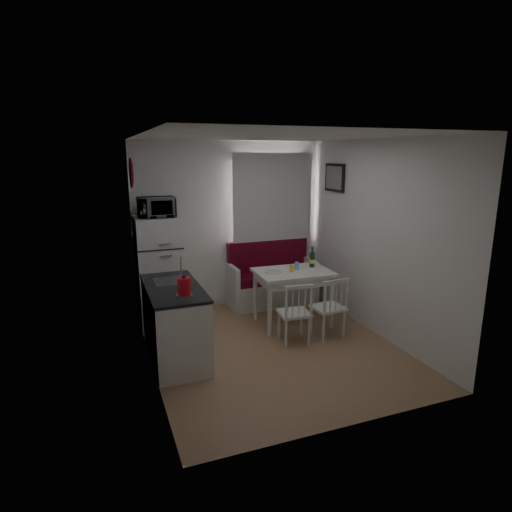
{
  "coord_description": "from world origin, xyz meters",
  "views": [
    {
      "loc": [
        -1.99,
        -4.64,
        2.41
      ],
      "look_at": [
        -0.03,
        0.5,
        1.09
      ],
      "focal_mm": 30.0,
      "sensor_mm": 36.0,
      "label": 1
    }
  ],
  "objects_px": {
    "dining_table": "(293,277)",
    "bench": "(272,284)",
    "chair_right": "(332,302)",
    "chair_left": "(297,307)",
    "wine_bottle": "(312,257)",
    "fridge": "(159,270)",
    "kettle": "(184,286)",
    "kitchen_counter": "(175,322)",
    "microwave": "(156,207)"
  },
  "relations": [
    {
      "from": "fridge",
      "to": "chair_right",
      "type": "bearing_deg",
      "value": -35.53
    },
    {
      "from": "kettle",
      "to": "kitchen_counter",
      "type": "bearing_deg",
      "value": 96.69
    },
    {
      "from": "fridge",
      "to": "kettle",
      "type": "xyz_separation_m",
      "value": [
        0.03,
        -1.67,
        0.24
      ]
    },
    {
      "from": "dining_table",
      "to": "microwave",
      "type": "relative_size",
      "value": 2.17
    },
    {
      "from": "chair_right",
      "to": "chair_left",
      "type": "bearing_deg",
      "value": 176.34
    },
    {
      "from": "chair_left",
      "to": "microwave",
      "type": "distance_m",
      "value": 2.36
    },
    {
      "from": "chair_right",
      "to": "fridge",
      "type": "xyz_separation_m",
      "value": [
        -2.01,
        1.43,
        0.26
      ]
    },
    {
      "from": "fridge",
      "to": "wine_bottle",
      "type": "height_order",
      "value": "fridge"
    },
    {
      "from": "bench",
      "to": "microwave",
      "type": "relative_size",
      "value": 2.89
    },
    {
      "from": "kitchen_counter",
      "to": "kettle",
      "type": "height_order",
      "value": "kitchen_counter"
    },
    {
      "from": "kitchen_counter",
      "to": "fridge",
      "type": "bearing_deg",
      "value": 89.1
    },
    {
      "from": "fridge",
      "to": "microwave",
      "type": "bearing_deg",
      "value": -90.0
    },
    {
      "from": "chair_right",
      "to": "dining_table",
      "type": "bearing_deg",
      "value": 107.39
    },
    {
      "from": "chair_left",
      "to": "kettle",
      "type": "xyz_separation_m",
      "value": [
        -1.48,
        -0.23,
        0.51
      ]
    },
    {
      "from": "kitchen_counter",
      "to": "kettle",
      "type": "distance_m",
      "value": 0.7
    },
    {
      "from": "fridge",
      "to": "kettle",
      "type": "relative_size",
      "value": 6.65
    },
    {
      "from": "microwave",
      "to": "kettle",
      "type": "bearing_deg",
      "value": -88.94
    },
    {
      "from": "kitchen_counter",
      "to": "bench",
      "type": "bearing_deg",
      "value": 36.6
    },
    {
      "from": "kitchen_counter",
      "to": "dining_table",
      "type": "height_order",
      "value": "kitchen_counter"
    },
    {
      "from": "chair_right",
      "to": "wine_bottle",
      "type": "height_order",
      "value": "wine_bottle"
    },
    {
      "from": "kitchen_counter",
      "to": "wine_bottle",
      "type": "relative_size",
      "value": 4.35
    },
    {
      "from": "kettle",
      "to": "chair_left",
      "type": "bearing_deg",
      "value": 9.0
    },
    {
      "from": "kettle",
      "to": "microwave",
      "type": "bearing_deg",
      "value": 91.06
    },
    {
      "from": "fridge",
      "to": "kettle",
      "type": "distance_m",
      "value": 1.68
    },
    {
      "from": "microwave",
      "to": "wine_bottle",
      "type": "xyz_separation_m",
      "value": [
        2.11,
        -0.63,
        -0.75
      ]
    },
    {
      "from": "chair_right",
      "to": "wine_bottle",
      "type": "distance_m",
      "value": 0.87
    },
    {
      "from": "wine_bottle",
      "to": "fridge",
      "type": "bearing_deg",
      "value": 162.18
    },
    {
      "from": "kitchen_counter",
      "to": "wine_bottle",
      "type": "height_order",
      "value": "kitchen_counter"
    },
    {
      "from": "chair_right",
      "to": "microwave",
      "type": "height_order",
      "value": "microwave"
    },
    {
      "from": "dining_table",
      "to": "fridge",
      "type": "relative_size",
      "value": 0.7
    },
    {
      "from": "dining_table",
      "to": "chair_left",
      "type": "xyz_separation_m",
      "value": [
        -0.25,
        -0.65,
        -0.19
      ]
    },
    {
      "from": "kettle",
      "to": "dining_table",
      "type": "bearing_deg",
      "value": 27.21
    },
    {
      "from": "dining_table",
      "to": "fridge",
      "type": "height_order",
      "value": "fridge"
    },
    {
      "from": "chair_right",
      "to": "wine_bottle",
      "type": "relative_size",
      "value": 1.48
    },
    {
      "from": "chair_right",
      "to": "bench",
      "type": "bearing_deg",
      "value": 93.9
    },
    {
      "from": "chair_left",
      "to": "wine_bottle",
      "type": "bearing_deg",
      "value": 57.96
    },
    {
      "from": "bench",
      "to": "microwave",
      "type": "height_order",
      "value": "microwave"
    },
    {
      "from": "chair_left",
      "to": "kettle",
      "type": "distance_m",
      "value": 1.58
    },
    {
      "from": "dining_table",
      "to": "bench",
      "type": "bearing_deg",
      "value": 89.02
    },
    {
      "from": "chair_left",
      "to": "chair_right",
      "type": "relative_size",
      "value": 0.98
    },
    {
      "from": "chair_right",
      "to": "kettle",
      "type": "distance_m",
      "value": 2.05
    },
    {
      "from": "bench",
      "to": "chair_right",
      "type": "height_order",
      "value": "bench"
    },
    {
      "from": "dining_table",
      "to": "wine_bottle",
      "type": "relative_size",
      "value": 3.57
    },
    {
      "from": "chair_left",
      "to": "kitchen_counter",
      "type": "bearing_deg",
      "value": 179.44
    },
    {
      "from": "bench",
      "to": "kitchen_counter",
      "type": "bearing_deg",
      "value": -143.4
    },
    {
      "from": "dining_table",
      "to": "chair_right",
      "type": "bearing_deg",
      "value": -66.9
    },
    {
      "from": "chair_left",
      "to": "chair_right",
      "type": "distance_m",
      "value": 0.5
    },
    {
      "from": "chair_left",
      "to": "fridge",
      "type": "height_order",
      "value": "fridge"
    },
    {
      "from": "bench",
      "to": "fridge",
      "type": "xyz_separation_m",
      "value": [
        -1.81,
        -0.11,
        0.43
      ]
    },
    {
      "from": "microwave",
      "to": "chair_left",
      "type": "bearing_deg",
      "value": -42.51
    }
  ]
}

